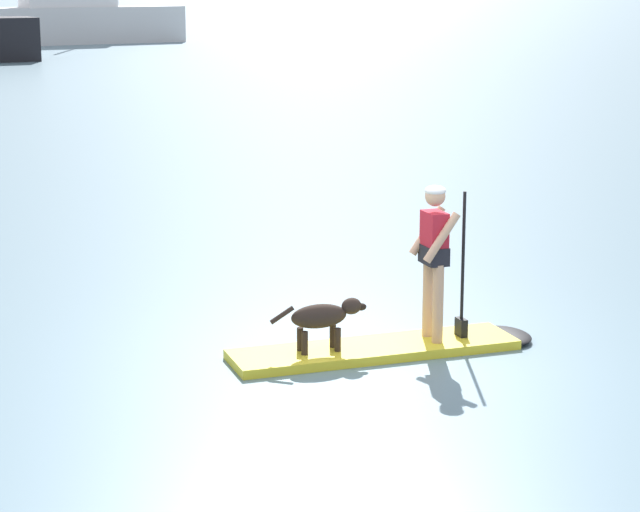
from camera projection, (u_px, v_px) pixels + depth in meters
name	position (u px, v px, depth m)	size (l,w,h in m)	color
ground_plane	(374.00, 354.00, 13.10)	(400.00, 400.00, 0.00)	slate
paddleboard	(393.00, 347.00, 13.16)	(3.51, 1.71, 0.10)	yellow
person_paddler	(435.00, 251.00, 13.07)	(0.67, 0.57, 1.71)	tan
dog	(323.00, 317.00, 12.81)	(1.05, 0.41, 0.55)	#2D231E
moored_boat_far_starboard	(79.00, 15.00, 72.72)	(12.33, 4.07, 9.98)	silver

